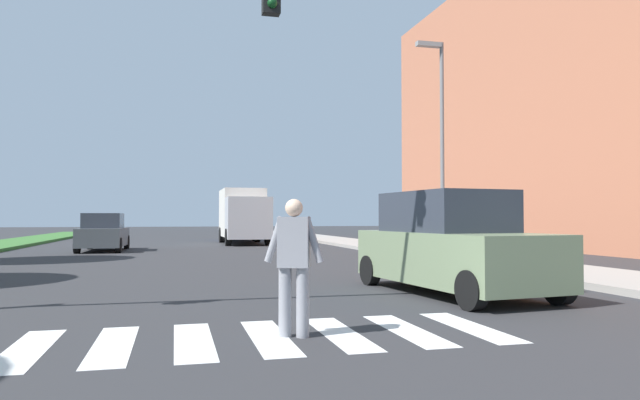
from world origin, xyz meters
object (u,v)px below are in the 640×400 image
Objects in this scene: street_lamp_right at (440,129)px; sedan_distant at (238,228)px; pedestrian_performer at (294,260)px; suv_crossing at (450,245)px; sedan_midblock at (104,233)px; truck_box_delivery at (244,215)px.

street_lamp_right is 1.66× the size of sedan_distant.
suv_crossing reaches higher than pedestrian_performer.
sedan_distant is (7.09, 11.13, 0.02)m from sedan_midblock.
sedan_midblock is 8.85m from truck_box_delivery.
street_lamp_right is 1.21× the size of truck_box_delivery.
suv_crossing is (3.76, 3.24, -0.00)m from pedestrian_performer.
pedestrian_performer is at bearing -77.39° from sedan_midblock.
sedan_distant is (2.64, 31.03, -0.15)m from pedestrian_performer.
sedan_distant is at bearing 92.31° from suv_crossing.
truck_box_delivery reaches higher than suv_crossing.
truck_box_delivery is at bearing 110.48° from street_lamp_right.
pedestrian_performer is 20.39m from sedan_midblock.
suv_crossing is at bearing 40.76° from pedestrian_performer.
sedan_midblock is 0.69× the size of truck_box_delivery.
street_lamp_right reaches higher than suv_crossing.
suv_crossing is at bearing -114.90° from street_lamp_right.
truck_box_delivery reaches higher than sedan_distant.
suv_crossing is (-3.82, -8.23, -3.66)m from street_lamp_right.
truck_box_delivery is at bearing -93.05° from sedan_distant.
sedan_distant is at bearing 85.13° from pedestrian_performer.
sedan_distant reaches higher than pedestrian_performer.
pedestrian_performer is (-7.58, -11.48, -3.66)m from street_lamp_right.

